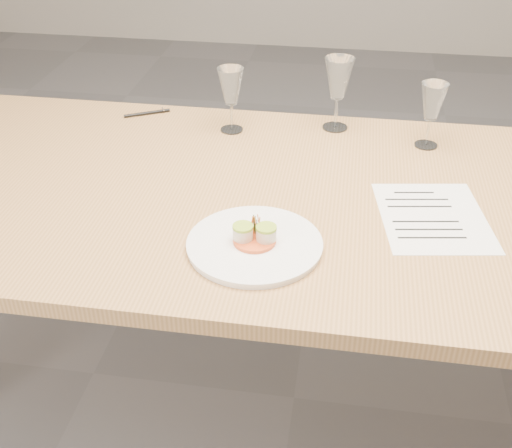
% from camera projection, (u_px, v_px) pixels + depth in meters
% --- Properties ---
extents(ground, '(7.00, 7.00, 0.00)m').
position_uv_depth(ground, '(294.00, 398.00, 2.03)').
color(ground, slate).
rests_on(ground, ground).
extents(dining_table, '(2.40, 1.00, 0.75)m').
position_uv_depth(dining_table, '(303.00, 217.00, 1.66)').
color(dining_table, tan).
rests_on(dining_table, ground).
extents(dinner_plate, '(0.30, 0.30, 0.08)m').
position_uv_depth(dinner_plate, '(255.00, 243.00, 1.42)').
color(dinner_plate, white).
rests_on(dinner_plate, dining_table).
extents(recipe_sheet, '(0.29, 0.35, 0.00)m').
position_uv_depth(recipe_sheet, '(433.00, 217.00, 1.53)').
color(recipe_sheet, white).
rests_on(recipe_sheet, dining_table).
extents(ballpoint_pen, '(0.13, 0.08, 0.01)m').
position_uv_depth(ballpoint_pen, '(147.00, 113.00, 2.03)').
color(ballpoint_pen, black).
rests_on(ballpoint_pen, dining_table).
extents(wine_glass_0, '(0.08, 0.08, 0.19)m').
position_uv_depth(wine_glass_0, '(231.00, 88.00, 1.86)').
color(wine_glass_0, white).
rests_on(wine_glass_0, dining_table).
extents(wine_glass_1, '(0.09, 0.09, 0.22)m').
position_uv_depth(wine_glass_1, '(338.00, 80.00, 1.87)').
color(wine_glass_1, white).
rests_on(wine_glass_1, dining_table).
extents(wine_glass_2, '(0.08, 0.08, 0.19)m').
position_uv_depth(wine_glass_2, '(433.00, 103.00, 1.78)').
color(wine_glass_2, white).
rests_on(wine_glass_2, dining_table).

